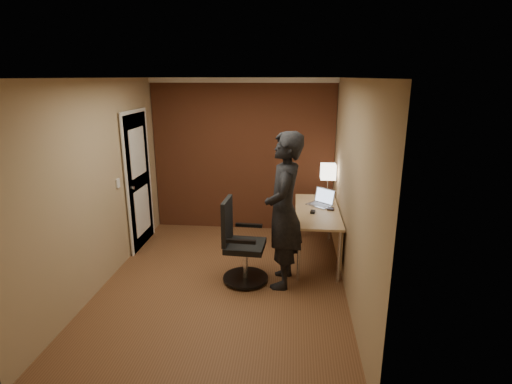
# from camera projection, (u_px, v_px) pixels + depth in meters

# --- Properties ---
(room) EXTENTS (4.00, 4.00, 4.00)m
(room) POSITION_uv_depth(u_px,v_px,m) (222.00, 153.00, 6.17)
(room) COLOR brown
(room) RESTS_ON ground
(desk) EXTENTS (0.60, 1.50, 0.73)m
(desk) POSITION_uv_depth(u_px,v_px,m) (322.00, 218.00, 5.58)
(desk) COLOR #D8AF7C
(desk) RESTS_ON ground
(desk_lamp) EXTENTS (0.22, 0.22, 0.54)m
(desk_lamp) POSITION_uv_depth(u_px,v_px,m) (328.00, 172.00, 5.93)
(desk_lamp) COLOR silver
(desk_lamp) RESTS_ON desk
(laptop) EXTENTS (0.42, 0.41, 0.23)m
(laptop) POSITION_uv_depth(u_px,v_px,m) (322.00, 201.00, 5.75)
(laptop) COLOR silver
(laptop) RESTS_ON desk
(mouse) EXTENTS (0.08, 0.11, 0.03)m
(mouse) POSITION_uv_depth(u_px,v_px,m) (313.00, 212.00, 5.42)
(mouse) COLOR black
(mouse) RESTS_ON desk
(wallet) EXTENTS (0.11, 0.12, 0.02)m
(wallet) POSITION_uv_depth(u_px,v_px,m) (331.00, 209.00, 5.55)
(wallet) COLOR black
(wallet) RESTS_ON desk
(office_chair) EXTENTS (0.57, 0.61, 1.06)m
(office_chair) POSITION_uv_depth(u_px,v_px,m) (240.00, 247.00, 4.99)
(office_chair) COLOR black
(office_chair) RESTS_ON ground
(person) EXTENTS (0.50, 0.73, 1.92)m
(person) POSITION_uv_depth(u_px,v_px,m) (284.00, 211.00, 4.80)
(person) COLOR black
(person) RESTS_ON ground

